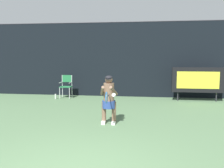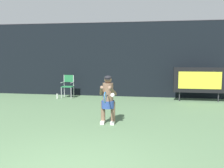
{
  "view_description": "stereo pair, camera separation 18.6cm",
  "coord_description": "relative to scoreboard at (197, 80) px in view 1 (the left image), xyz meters",
  "views": [
    {
      "loc": [
        1.26,
        -3.65,
        2.02
      ],
      "look_at": [
        0.11,
        4.68,
        1.05
      ],
      "focal_mm": 39.66,
      "sensor_mm": 36.0,
      "label": 1
    },
    {
      "loc": [
        1.44,
        -3.62,
        2.02
      ],
      "look_at": [
        0.11,
        4.68,
        1.05
      ],
      "focal_mm": 39.66,
      "sensor_mm": 36.0,
      "label": 2
    }
  ],
  "objects": [
    {
      "name": "backdrop_screen",
      "position": [
        -3.51,
        0.89,
        0.86
      ],
      "size": [
        18.0,
        0.12,
        3.66
      ],
      "color": "black",
      "rests_on": "ground"
    },
    {
      "name": "umpire_chair",
      "position": [
        -6.04,
        0.11,
        -0.33
      ],
      "size": [
        0.52,
        0.44,
        1.08
      ],
      "color": "#B7B7BC",
      "rests_on": "ground"
    },
    {
      "name": "scoreboard",
      "position": [
        0.0,
        0.0,
        0.0
      ],
      "size": [
        2.2,
        0.21,
        1.5
      ],
      "color": "black",
      "rests_on": "ground"
    },
    {
      "name": "tennis_racket",
      "position": [
        -3.3,
        -4.74,
        -0.05
      ],
      "size": [
        0.03,
        0.6,
        0.31
      ],
      "rotation": [
        0.0,
        0.0,
        -0.29
      ],
      "color": "black"
    },
    {
      "name": "water_bottle",
      "position": [
        -6.43,
        -0.33,
        -0.82
      ],
      "size": [
        0.07,
        0.07,
        0.27
      ],
      "color": "silver",
      "rests_on": "ground"
    },
    {
      "name": "tennis_player",
      "position": [
        -3.33,
        -4.14,
        -0.17
      ],
      "size": [
        0.53,
        0.61,
        1.44
      ],
      "color": "white",
      "rests_on": "ground"
    }
  ]
}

